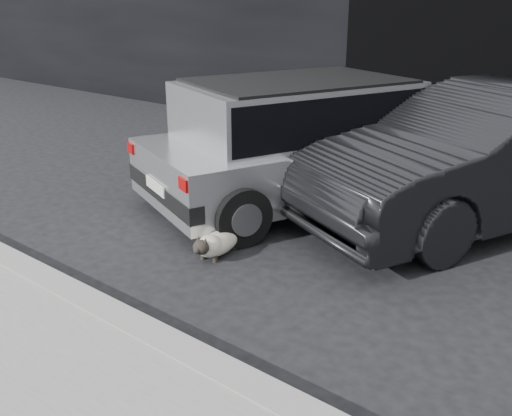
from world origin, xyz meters
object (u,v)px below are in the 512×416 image
Objects in this scene: second_car at (489,155)px; cat_siamese at (216,244)px; cat_white at (186,208)px; silver_hatchback at (304,135)px.

second_car is 5.46× the size of cat_siamese.
second_car is 3.31m from cat_white.
silver_hatchback is 2.06m from second_car.
second_car reaches higher than silver_hatchback.
silver_hatchback is 5.38× the size of cat_white.
second_car is at bearing 139.51° from cat_white.
second_car is at bearing -130.76° from cat_siamese.
silver_hatchback is 0.97× the size of second_car.
cat_siamese is at bearing -99.17° from second_car.
second_car is 3.10m from cat_siamese.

